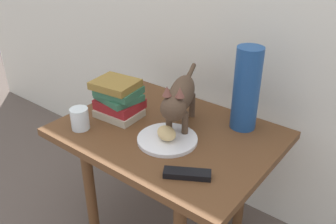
% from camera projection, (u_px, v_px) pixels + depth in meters
% --- Properties ---
extents(side_table, '(0.81, 0.61, 0.56)m').
position_uv_depth(side_table, '(168.00, 147.00, 1.41)').
color(side_table, brown).
rests_on(side_table, ground).
extents(plate, '(0.22, 0.22, 0.01)m').
position_uv_depth(plate, '(167.00, 139.00, 1.31)').
color(plate, white).
rests_on(plate, side_table).
extents(bread_roll, '(0.09, 0.08, 0.05)m').
position_uv_depth(bread_roll, '(167.00, 133.00, 1.29)').
color(bread_roll, '#E0BC7A').
rests_on(bread_roll, plate).
extents(cat, '(0.24, 0.44, 0.23)m').
position_uv_depth(cat, '(180.00, 97.00, 1.33)').
color(cat, '#4C3828').
rests_on(cat, side_table).
extents(book_stack, '(0.19, 0.17, 0.15)m').
position_uv_depth(book_stack, '(118.00, 99.00, 1.45)').
color(book_stack, '#BCB299').
rests_on(book_stack, side_table).
extents(green_vase, '(0.10, 0.10, 0.32)m').
position_uv_depth(green_vase, '(246.00, 89.00, 1.33)').
color(green_vase, navy).
rests_on(green_vase, side_table).
extents(candle_jar, '(0.07, 0.07, 0.08)m').
position_uv_depth(candle_jar, '(80.00, 120.00, 1.37)').
color(candle_jar, silver).
rests_on(candle_jar, side_table).
extents(tv_remote, '(0.15, 0.11, 0.02)m').
position_uv_depth(tv_remote, '(187.00, 174.00, 1.13)').
color(tv_remote, black).
rests_on(tv_remote, side_table).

